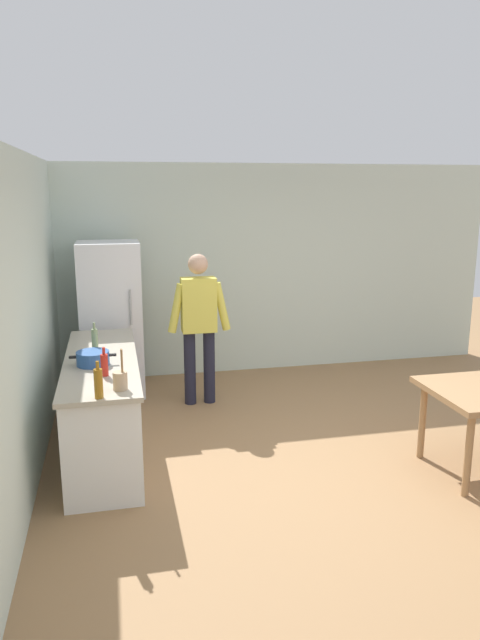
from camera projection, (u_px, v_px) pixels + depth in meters
ground_plane at (339, 468)px, 5.08m from camera, size 14.00×14.00×0.00m
wall_back at (257, 269)px, 7.63m from camera, size 6.40×0.12×2.70m
wall_left at (16, 329)px, 4.42m from camera, size 0.12×5.60×2.70m
kitchen_counter at (103, 405)px, 5.32m from camera, size 0.64×2.20×0.90m
refrigerator at (111, 319)px, 6.76m from camera, size 0.70×0.67×1.80m
person at (199, 319)px, 6.42m from camera, size 0.70×0.22×1.70m
cooking_pot at (93, 358)px, 5.01m from camera, size 0.40×0.28×0.12m
utensil_jar at (120, 380)px, 4.39m from camera, size 0.11×0.11×0.32m
bottle_vinegar_tall at (95, 343)px, 5.23m from camera, size 0.06×0.06×0.32m
bottle_oil_amber at (98, 383)px, 4.21m from camera, size 0.06×0.06×0.28m
bottle_sauce_red at (104, 364)px, 4.71m from camera, size 0.06×0.06×0.24m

